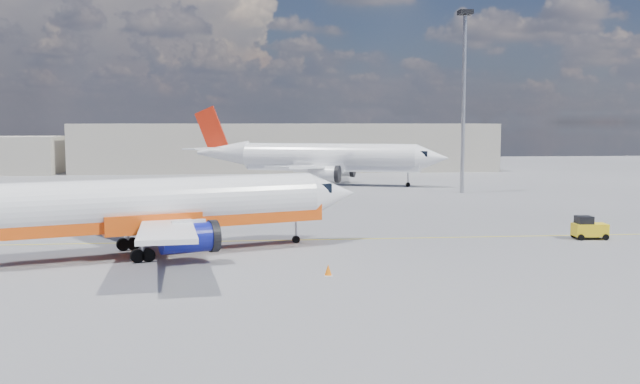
{
  "coord_description": "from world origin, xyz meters",
  "views": [
    {
      "loc": [
        -2.01,
        -46.37,
        8.25
      ],
      "look_at": [
        3.0,
        1.77,
        3.5
      ],
      "focal_mm": 40.0,
      "sensor_mm": 36.0,
      "label": 1
    }
  ],
  "objects": [
    {
      "name": "taxi_line",
      "position": [
        0.0,
        3.0,
        0.01
      ],
      "size": [
        70.0,
        0.15,
        0.01
      ],
      "primitive_type": "cube",
      "color": "yellow",
      "rests_on": "ground"
    },
    {
      "name": "floodlight_mast",
      "position": [
        23.17,
        34.61,
        12.62
      ],
      "size": [
        1.54,
        1.54,
        21.05
      ],
      "color": "#9F9FA7",
      "rests_on": "ground"
    },
    {
      "name": "gse_tug",
      "position": [
        22.1,
        1.3,
        0.78
      ],
      "size": [
        2.37,
        1.54,
        1.64
      ],
      "rotation": [
        0.0,
        0.0,
        -0.06
      ],
      "color": "black",
      "rests_on": "ground"
    },
    {
      "name": "main_jet",
      "position": [
        -8.09,
        -1.71,
        3.07
      ],
      "size": [
        30.17,
        22.85,
        9.2
      ],
      "rotation": [
        0.0,
        0.0,
        0.35
      ],
      "color": "white",
      "rests_on": "ground"
    },
    {
      "name": "second_jet",
      "position": [
        7.88,
        46.87,
        3.49
      ],
      "size": [
        34.38,
        26.04,
        10.48
      ],
      "rotation": [
        0.0,
        0.0,
        -0.35
      ],
      "color": "white",
      "rests_on": "ground"
    },
    {
      "name": "traffic_cone",
      "position": [
        2.33,
        -8.88,
        0.31
      ],
      "size": [
        0.45,
        0.45,
        0.63
      ],
      "color": "white",
      "rests_on": "ground"
    },
    {
      "name": "terminal_main",
      "position": [
        5.0,
        75.0,
        4.0
      ],
      "size": [
        70.0,
        14.0,
        8.0
      ],
      "primitive_type": "cube",
      "color": "#B9B2A0",
      "rests_on": "ground"
    },
    {
      "name": "ground",
      "position": [
        0.0,
        0.0,
        0.0
      ],
      "size": [
        240.0,
        240.0,
        0.0
      ],
      "primitive_type": "plane",
      "color": "#5A5A5F",
      "rests_on": "ground"
    }
  ]
}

